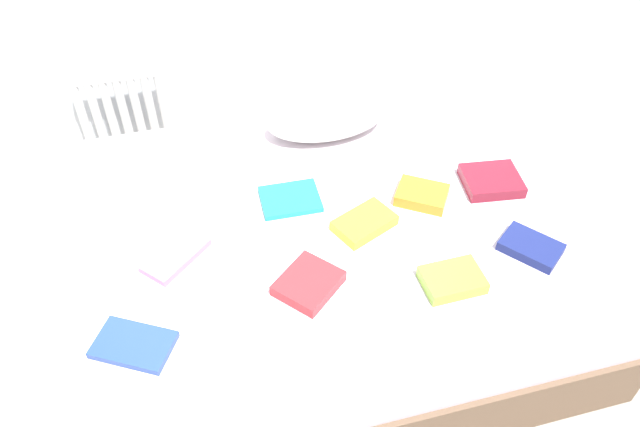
{
  "coord_description": "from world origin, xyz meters",
  "views": [
    {
      "loc": [
        -0.43,
        -1.59,
        2.11
      ],
      "look_at": [
        0.0,
        0.05,
        0.48
      ],
      "focal_mm": 34.54,
      "sensor_mm": 36.0,
      "label": 1
    }
  ],
  "objects_px": {
    "textbook_pink": "(176,256)",
    "textbook_yellow": "(364,223)",
    "bed": "(323,263)",
    "textbook_white": "(226,338)",
    "textbook_navy": "(531,247)",
    "radiator": "(124,112)",
    "textbook_blue": "(134,345)",
    "textbook_red": "(309,283)",
    "pillow": "(326,118)",
    "textbook_teal": "(290,199)",
    "textbook_lime": "(452,280)",
    "textbook_orange": "(422,195)",
    "textbook_maroon": "(491,181)"
  },
  "relations": [
    {
      "from": "textbook_teal",
      "to": "bed",
      "type": "bearing_deg",
      "value": -50.3
    },
    {
      "from": "textbook_pink",
      "to": "textbook_lime",
      "type": "bearing_deg",
      "value": -63.99
    },
    {
      "from": "textbook_white",
      "to": "textbook_navy",
      "type": "height_order",
      "value": "textbook_navy"
    },
    {
      "from": "radiator",
      "to": "textbook_blue",
      "type": "distance_m",
      "value": 1.61
    },
    {
      "from": "textbook_maroon",
      "to": "textbook_yellow",
      "type": "distance_m",
      "value": 0.57
    },
    {
      "from": "textbook_maroon",
      "to": "textbook_pink",
      "type": "bearing_deg",
      "value": -169.46
    },
    {
      "from": "textbook_lime",
      "to": "radiator",
      "type": "bearing_deg",
      "value": 122.28
    },
    {
      "from": "bed",
      "to": "textbook_white",
      "type": "xyz_separation_m",
      "value": [
        -0.43,
        -0.44,
        0.26
      ]
    },
    {
      "from": "textbook_red",
      "to": "textbook_pink",
      "type": "bearing_deg",
      "value": 108.58
    },
    {
      "from": "textbook_teal",
      "to": "textbook_blue",
      "type": "relative_size",
      "value": 0.94
    },
    {
      "from": "bed",
      "to": "textbook_red",
      "type": "distance_m",
      "value": 0.43
    },
    {
      "from": "bed",
      "to": "textbook_white",
      "type": "height_order",
      "value": "textbook_white"
    },
    {
      "from": "textbook_pink",
      "to": "textbook_maroon",
      "type": "relative_size",
      "value": 1.09
    },
    {
      "from": "radiator",
      "to": "textbook_red",
      "type": "relative_size",
      "value": 2.28
    },
    {
      "from": "textbook_teal",
      "to": "textbook_lime",
      "type": "bearing_deg",
      "value": -49.68
    },
    {
      "from": "textbook_white",
      "to": "textbook_teal",
      "type": "bearing_deg",
      "value": 11.69
    },
    {
      "from": "pillow",
      "to": "textbook_pink",
      "type": "height_order",
      "value": "pillow"
    },
    {
      "from": "textbook_orange",
      "to": "textbook_navy",
      "type": "distance_m",
      "value": 0.44
    },
    {
      "from": "textbook_white",
      "to": "textbook_red",
      "type": "xyz_separation_m",
      "value": [
        0.3,
        0.14,
        0.01
      ]
    },
    {
      "from": "textbook_lime",
      "to": "textbook_teal",
      "type": "relative_size",
      "value": 0.89
    },
    {
      "from": "textbook_red",
      "to": "textbook_blue",
      "type": "height_order",
      "value": "textbook_red"
    },
    {
      "from": "textbook_maroon",
      "to": "textbook_blue",
      "type": "distance_m",
      "value": 1.46
    },
    {
      "from": "textbook_white",
      "to": "textbook_maroon",
      "type": "distance_m",
      "value": 1.21
    },
    {
      "from": "textbook_lime",
      "to": "textbook_navy",
      "type": "relative_size",
      "value": 0.99
    },
    {
      "from": "bed",
      "to": "radiator",
      "type": "distance_m",
      "value": 1.41
    },
    {
      "from": "pillow",
      "to": "textbook_white",
      "type": "relative_size",
      "value": 2.66
    },
    {
      "from": "radiator",
      "to": "textbook_white",
      "type": "height_order",
      "value": "radiator"
    },
    {
      "from": "textbook_lime",
      "to": "textbook_white",
      "type": "height_order",
      "value": "textbook_lime"
    },
    {
      "from": "textbook_teal",
      "to": "textbook_pink",
      "type": "bearing_deg",
      "value": -156.16
    },
    {
      "from": "textbook_blue",
      "to": "textbook_navy",
      "type": "bearing_deg",
      "value": 31.82
    },
    {
      "from": "radiator",
      "to": "textbook_teal",
      "type": "distance_m",
      "value": 1.26
    },
    {
      "from": "textbook_teal",
      "to": "textbook_white",
      "type": "xyz_separation_m",
      "value": [
        -0.33,
        -0.57,
        0.0
      ]
    },
    {
      "from": "pillow",
      "to": "textbook_yellow",
      "type": "height_order",
      "value": "pillow"
    },
    {
      "from": "textbook_yellow",
      "to": "textbook_lime",
      "type": "bearing_deg",
      "value": -82.97
    },
    {
      "from": "textbook_teal",
      "to": "textbook_red",
      "type": "relative_size",
      "value": 1.12
    },
    {
      "from": "radiator",
      "to": "textbook_navy",
      "type": "distance_m",
      "value": 2.1
    },
    {
      "from": "radiator",
      "to": "textbook_pink",
      "type": "bearing_deg",
      "value": -81.8
    },
    {
      "from": "bed",
      "to": "textbook_white",
      "type": "distance_m",
      "value": 0.67
    },
    {
      "from": "bed",
      "to": "textbook_navy",
      "type": "relative_size",
      "value": 9.91
    },
    {
      "from": "textbook_orange",
      "to": "textbook_white",
      "type": "xyz_separation_m",
      "value": [
        -0.82,
        -0.45,
        -0.01
      ]
    },
    {
      "from": "textbook_orange",
      "to": "radiator",
      "type": "bearing_deg",
      "value": 167.06
    },
    {
      "from": "textbook_pink",
      "to": "textbook_navy",
      "type": "xyz_separation_m",
      "value": [
        1.22,
        -0.28,
        0.01
      ]
    },
    {
      "from": "textbook_pink",
      "to": "textbook_blue",
      "type": "height_order",
      "value": "textbook_pink"
    },
    {
      "from": "textbook_red",
      "to": "textbook_navy",
      "type": "xyz_separation_m",
      "value": [
        0.8,
        -0.04,
        -0.0
      ]
    },
    {
      "from": "textbook_teal",
      "to": "textbook_maroon",
      "type": "height_order",
      "value": "textbook_maroon"
    },
    {
      "from": "textbook_blue",
      "to": "textbook_pink",
      "type": "bearing_deg",
      "value": 94.57
    },
    {
      "from": "textbook_red",
      "to": "textbook_maroon",
      "type": "height_order",
      "value": "textbook_maroon"
    },
    {
      "from": "textbook_red",
      "to": "textbook_navy",
      "type": "bearing_deg",
      "value": -43.58
    },
    {
      "from": "textbook_teal",
      "to": "textbook_navy",
      "type": "height_order",
      "value": "textbook_navy"
    },
    {
      "from": "textbook_pink",
      "to": "textbook_yellow",
      "type": "height_order",
      "value": "textbook_yellow"
    }
  ]
}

